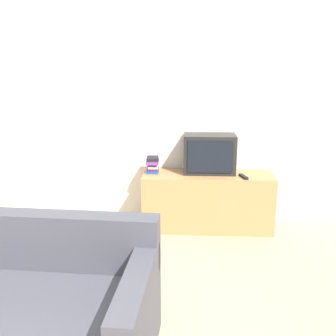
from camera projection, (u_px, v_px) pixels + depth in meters
wall_back at (137, 105)px, 4.26m from camera, size 9.00×0.06×2.60m
tv_stand at (207, 201)px, 4.21m from camera, size 1.37×0.44×0.61m
television at (209, 154)px, 4.15m from camera, size 0.54×0.31×0.41m
book_stack at (153, 164)px, 4.19m from camera, size 0.13×0.22×0.17m
remote_on_stand at (244, 177)px, 4.00m from camera, size 0.08×0.17×0.02m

